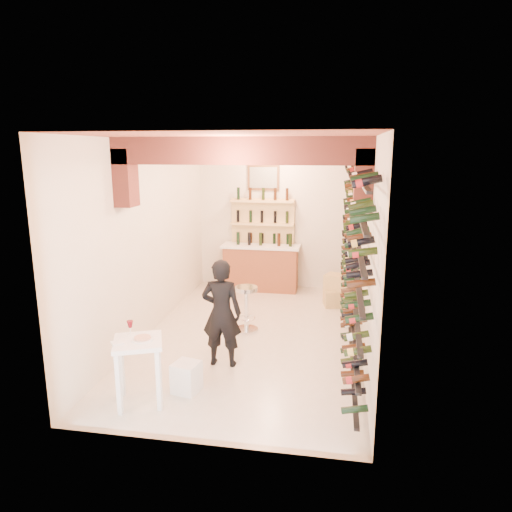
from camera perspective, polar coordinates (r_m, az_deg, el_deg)
The scene contains 11 objects.
ground at distance 7.88m, azimuth -0.38°, elevation -9.74°, with size 6.00×6.00×0.00m, color beige.
room_shell at distance 7.07m, azimuth -0.78°, elevation 6.54°, with size 3.52×6.02×3.21m.
wine_rack at distance 7.32m, azimuth 11.48°, elevation 0.93°, with size 0.32×5.70×2.56m.
back_counter at distance 10.25m, azimuth 0.60°, elevation -1.25°, with size 1.70×0.62×1.29m.
back_shelving at distance 10.35m, azimuth 0.83°, elevation 2.48°, with size 1.40×0.31×2.73m.
tasting_table at distance 5.86m, azimuth -14.27°, elevation -11.30°, with size 0.73×0.73×0.99m.
white_stool at distance 6.19m, azimuth -8.53°, elevation -14.50°, with size 0.31×0.31×0.39m, color white.
person at distance 6.63m, azimuth -4.25°, elevation -7.00°, with size 0.57×0.38×1.56m, color black.
chrome_barstool at distance 7.95m, azimuth -1.19°, elevation -6.07°, with size 0.40×0.40×0.78m.
crate_lower at distance 9.41m, azimuth 10.06°, elevation -5.07°, with size 0.56×0.39×0.33m, color tan.
crate_upper at distance 9.31m, azimuth 10.13°, elevation -3.21°, with size 0.52×0.36×0.30m, color tan.
Camera 1 is at (1.30, -7.17, 3.02)m, focal length 32.57 mm.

